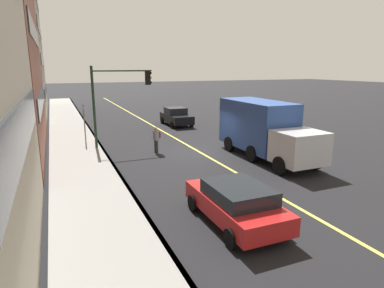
{
  "coord_description": "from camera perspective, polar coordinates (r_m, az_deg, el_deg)",
  "views": [
    {
      "loc": [
        -17.66,
        8.03,
        5.09
      ],
      "look_at": [
        -2.77,
        1.71,
        1.29
      ],
      "focal_mm": 30.56,
      "sensor_mm": 36.0,
      "label": 1
    }
  ],
  "objects": [
    {
      "name": "traffic_light_mast",
      "position": [
        21.24,
        -12.84,
        8.8
      ],
      "size": [
        0.28,
        3.82,
        5.19
      ],
      "color": "#1E3823",
      "rests_on": "ground"
    },
    {
      "name": "lane_stripe_center",
      "position": [
        20.06,
        1.42,
        -1.46
      ],
      "size": [
        80.0,
        0.16,
        0.01
      ],
      "primitive_type": "cube",
      "color": "#D8CC4C",
      "rests_on": "ground"
    },
    {
      "name": "car_black",
      "position": [
        29.5,
        -2.77,
        4.81
      ],
      "size": [
        4.12,
        2.01,
        1.57
      ],
      "color": "black",
      "rests_on": "ground"
    },
    {
      "name": "street_sign_post",
      "position": [
        22.75,
        -18.29,
        3.75
      ],
      "size": [
        0.6,
        0.08,
        2.72
      ],
      "color": "slate",
      "rests_on": "ground"
    },
    {
      "name": "curb_edge",
      "position": [
        18.54,
        -14.09,
        -2.87
      ],
      "size": [
        80.0,
        0.16,
        0.15
      ],
      "primitive_type": "cube",
      "color": "slate",
      "rests_on": "ground"
    },
    {
      "name": "pedestrian_with_backpack",
      "position": [
        19.92,
        -6.24,
        1.04
      ],
      "size": [
        0.41,
        0.42,
        1.58
      ],
      "color": "#383838",
      "rests_on": "ground"
    },
    {
      "name": "truck_blue",
      "position": [
        19.1,
        12.44,
        2.61
      ],
      "size": [
        7.29,
        2.47,
        3.2
      ],
      "color": "silver",
      "rests_on": "ground"
    },
    {
      "name": "ground",
      "position": [
        20.06,
        1.42,
        -1.48
      ],
      "size": [
        200.0,
        200.0,
        0.0
      ],
      "primitive_type": "plane",
      "color": "black"
    },
    {
      "name": "car_red",
      "position": [
        11.08,
        7.67,
        -10.06
      ],
      "size": [
        4.17,
        2.05,
        1.38
      ],
      "color": "red",
      "rests_on": "ground"
    },
    {
      "name": "sidewalk_slab",
      "position": [
        18.39,
        -18.74,
        -3.32
      ],
      "size": [
        80.0,
        3.18,
        0.15
      ],
      "primitive_type": "cube",
      "color": "gray",
      "rests_on": "ground"
    }
  ]
}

